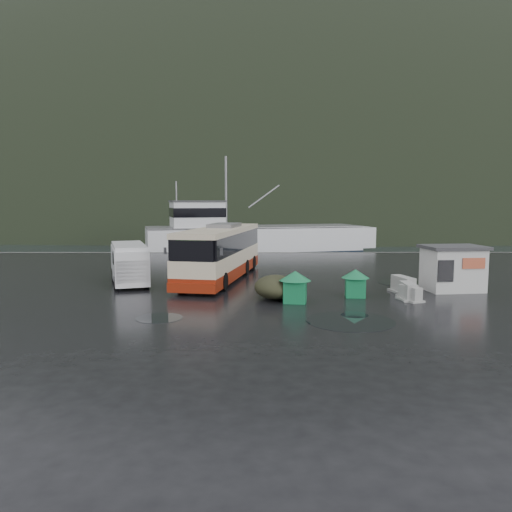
{
  "coord_description": "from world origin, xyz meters",
  "views": [
    {
      "loc": [
        0.42,
        -26.03,
        4.78
      ],
      "look_at": [
        0.5,
        1.75,
        1.7
      ],
      "focal_mm": 35.0,
      "sensor_mm": 36.0,
      "label": 1
    }
  ],
  "objects_px": {
    "white_van": "(130,283)",
    "waste_bin_left": "(295,302)",
    "dome_tent": "(275,298)",
    "fishing_trawler": "(255,245)",
    "jersey_barrier_b": "(403,293)",
    "waste_bin_right": "(355,297)",
    "jersey_barrier_c": "(410,301)",
    "ticket_kiosk": "(452,290)",
    "jersey_barrier_a": "(408,299)",
    "coach_bus": "(221,279)"
  },
  "relations": [
    {
      "from": "dome_tent",
      "to": "jersey_barrier_a",
      "type": "distance_m",
      "value": 6.48
    },
    {
      "from": "waste_bin_right",
      "to": "ticket_kiosk",
      "type": "xyz_separation_m",
      "value": [
        5.55,
        1.74,
        0.0
      ]
    },
    {
      "from": "white_van",
      "to": "dome_tent",
      "type": "distance_m",
      "value": 9.41
    },
    {
      "from": "waste_bin_left",
      "to": "dome_tent",
      "type": "xyz_separation_m",
      "value": [
        -0.9,
        0.98,
        0.0
      ]
    },
    {
      "from": "white_van",
      "to": "waste_bin_left",
      "type": "xyz_separation_m",
      "value": [
        9.19,
        -5.44,
        0.0
      ]
    },
    {
      "from": "jersey_barrier_a",
      "to": "white_van",
      "type": "bearing_deg",
      "value": 162.17
    },
    {
      "from": "waste_bin_left",
      "to": "dome_tent",
      "type": "relative_size",
      "value": 0.52
    },
    {
      "from": "white_van",
      "to": "jersey_barrier_c",
      "type": "distance_m",
      "value": 15.6
    },
    {
      "from": "jersey_barrier_b",
      "to": "fishing_trawler",
      "type": "xyz_separation_m",
      "value": [
        -7.73,
        28.73,
        0.0
      ]
    },
    {
      "from": "dome_tent",
      "to": "jersey_barrier_c",
      "type": "relative_size",
      "value": 2.05
    },
    {
      "from": "fishing_trawler",
      "to": "white_van",
      "type": "bearing_deg",
      "value": -120.72
    },
    {
      "from": "white_van",
      "to": "fishing_trawler",
      "type": "relative_size",
      "value": 0.2
    },
    {
      "from": "jersey_barrier_a",
      "to": "jersey_barrier_b",
      "type": "xyz_separation_m",
      "value": [
        0.24,
        1.68,
        0.0
      ]
    },
    {
      "from": "jersey_barrier_a",
      "to": "dome_tent",
      "type": "bearing_deg",
      "value": 177.4
    },
    {
      "from": "coach_bus",
      "to": "jersey_barrier_c",
      "type": "relative_size",
      "value": 8.51
    },
    {
      "from": "jersey_barrier_c",
      "to": "fishing_trawler",
      "type": "distance_m",
      "value": 31.62
    },
    {
      "from": "jersey_barrier_b",
      "to": "waste_bin_right",
      "type": "bearing_deg",
      "value": -159.19
    },
    {
      "from": "jersey_barrier_c",
      "to": "fishing_trawler",
      "type": "bearing_deg",
      "value": 103.67
    },
    {
      "from": "fishing_trawler",
      "to": "waste_bin_right",
      "type": "bearing_deg",
      "value": -95.3
    },
    {
      "from": "white_van",
      "to": "jersey_barrier_c",
      "type": "bearing_deg",
      "value": -36.82
    },
    {
      "from": "ticket_kiosk",
      "to": "dome_tent",
      "type": "bearing_deg",
      "value": -173.94
    },
    {
      "from": "ticket_kiosk",
      "to": "jersey_barrier_c",
      "type": "xyz_separation_m",
      "value": [
        -3.09,
        -2.71,
        0.0
      ]
    },
    {
      "from": "coach_bus",
      "to": "ticket_kiosk",
      "type": "distance_m",
      "value": 13.28
    },
    {
      "from": "dome_tent",
      "to": "ticket_kiosk",
      "type": "bearing_deg",
      "value": 12.41
    },
    {
      "from": "waste_bin_right",
      "to": "jersey_barrier_a",
      "type": "distance_m",
      "value": 2.55
    },
    {
      "from": "jersey_barrier_b",
      "to": "jersey_barrier_c",
      "type": "height_order",
      "value": "jersey_barrier_b"
    },
    {
      "from": "waste_bin_right",
      "to": "dome_tent",
      "type": "xyz_separation_m",
      "value": [
        -4.01,
        -0.36,
        0.0
      ]
    },
    {
      "from": "waste_bin_right",
      "to": "jersey_barrier_b",
      "type": "distance_m",
      "value": 2.9
    },
    {
      "from": "ticket_kiosk",
      "to": "jersey_barrier_c",
      "type": "relative_size",
      "value": 2.19
    },
    {
      "from": "coach_bus",
      "to": "ticket_kiosk",
      "type": "bearing_deg",
      "value": -7.22
    },
    {
      "from": "dome_tent",
      "to": "jersey_barrier_a",
      "type": "relative_size",
      "value": 1.78
    },
    {
      "from": "jersey_barrier_b",
      "to": "fishing_trawler",
      "type": "bearing_deg",
      "value": 105.05
    },
    {
      "from": "white_van",
      "to": "jersey_barrier_c",
      "type": "relative_size",
      "value": 3.95
    },
    {
      "from": "white_van",
      "to": "waste_bin_left",
      "type": "height_order",
      "value": "white_van"
    },
    {
      "from": "dome_tent",
      "to": "ticket_kiosk",
      "type": "distance_m",
      "value": 9.79
    },
    {
      "from": "white_van",
      "to": "waste_bin_right",
      "type": "height_order",
      "value": "white_van"
    },
    {
      "from": "fishing_trawler",
      "to": "ticket_kiosk",
      "type": "bearing_deg",
      "value": -84.21
    },
    {
      "from": "jersey_barrier_a",
      "to": "jersey_barrier_b",
      "type": "height_order",
      "value": "jersey_barrier_b"
    },
    {
      "from": "coach_bus",
      "to": "jersey_barrier_a",
      "type": "height_order",
      "value": "coach_bus"
    },
    {
      "from": "white_van",
      "to": "jersey_barrier_b",
      "type": "distance_m",
      "value": 15.32
    },
    {
      "from": "jersey_barrier_c",
      "to": "ticket_kiosk",
      "type": "bearing_deg",
      "value": 41.18
    },
    {
      "from": "dome_tent",
      "to": "fishing_trawler",
      "type": "bearing_deg",
      "value": 91.91
    },
    {
      "from": "dome_tent",
      "to": "jersey_barrier_c",
      "type": "bearing_deg",
      "value": -5.33
    },
    {
      "from": "jersey_barrier_a",
      "to": "fishing_trawler",
      "type": "bearing_deg",
      "value": 103.82
    },
    {
      "from": "jersey_barrier_a",
      "to": "jersey_barrier_c",
      "type": "height_order",
      "value": "jersey_barrier_a"
    },
    {
      "from": "dome_tent",
      "to": "waste_bin_left",
      "type": "bearing_deg",
      "value": -47.56
    },
    {
      "from": "waste_bin_right",
      "to": "ticket_kiosk",
      "type": "distance_m",
      "value": 5.81
    },
    {
      "from": "jersey_barrier_c",
      "to": "fishing_trawler",
      "type": "relative_size",
      "value": 0.05
    },
    {
      "from": "waste_bin_left",
      "to": "waste_bin_right",
      "type": "xyz_separation_m",
      "value": [
        3.11,
        1.34,
        0.0
      ]
    },
    {
      "from": "ticket_kiosk",
      "to": "waste_bin_left",
      "type": "bearing_deg",
      "value": -166.75
    }
  ]
}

